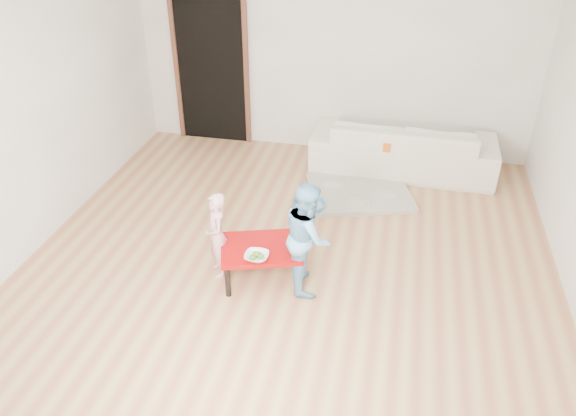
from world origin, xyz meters
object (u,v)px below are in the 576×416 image
(red_table, at_px, (261,263))
(child_blue, at_px, (308,237))
(child_pink, at_px, (217,235))
(basin, at_px, (309,207))
(sofa, at_px, (403,146))
(bowl, at_px, (257,257))

(red_table, distance_m, child_blue, 0.54)
(red_table, distance_m, child_pink, 0.47)
(red_table, bearing_deg, basin, 80.37)
(red_table, distance_m, basin, 1.27)
(sofa, height_order, red_table, sofa)
(bowl, bearing_deg, child_pink, 156.32)
(child_pink, bearing_deg, sofa, 120.28)
(sofa, height_order, basin, sofa)
(sofa, relative_size, basin, 6.12)
(bowl, xyz_separation_m, child_pink, (-0.42, 0.18, 0.04))
(sofa, xyz_separation_m, bowl, (-1.15, -2.66, 0.06))
(bowl, relative_size, child_pink, 0.25)
(red_table, height_order, basin, red_table)
(bowl, relative_size, basin, 0.58)
(red_table, relative_size, basin, 1.97)
(bowl, height_order, child_blue, child_blue)
(red_table, xyz_separation_m, basin, (0.21, 1.25, -0.12))
(sofa, bearing_deg, red_table, 66.16)
(sofa, xyz_separation_m, basin, (-0.95, -1.23, -0.27))
(bowl, bearing_deg, basin, 82.05)
(bowl, bearing_deg, sofa, 66.64)
(red_table, xyz_separation_m, child_pink, (-0.40, -0.00, 0.24))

